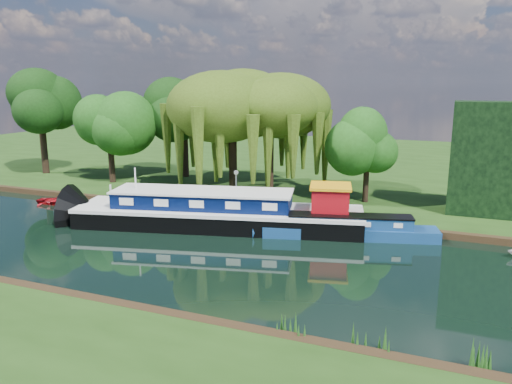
% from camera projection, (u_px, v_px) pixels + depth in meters
% --- Properties ---
extents(ground, '(120.00, 120.00, 0.00)m').
position_uv_depth(ground, '(158.00, 246.00, 30.33)').
color(ground, black).
extents(far_bank, '(120.00, 52.00, 0.45)m').
position_uv_depth(far_bank, '(311.00, 161.00, 61.08)').
color(far_bank, '#1A370F').
rests_on(far_bank, ground).
extents(dutch_barge, '(20.11, 8.83, 4.14)m').
position_uv_depth(dutch_barge, '(221.00, 212.00, 34.19)').
color(dutch_barge, black).
rests_on(dutch_barge, ground).
extents(narrowboat, '(11.14, 4.64, 1.61)m').
position_uv_depth(narrowboat, '(350.00, 229.00, 31.91)').
color(narrowboat, navy).
rests_on(narrowboat, ground).
extents(red_dinghy, '(3.59, 2.92, 0.65)m').
position_uv_depth(red_dinghy, '(57.00, 203.00, 40.94)').
color(red_dinghy, '#9E0B13').
rests_on(red_dinghy, ground).
extents(willow_left, '(8.25, 8.25, 9.89)m').
position_uv_depth(willow_left, '(232.00, 108.00, 41.76)').
color(willow_left, black).
rests_on(willow_left, far_bank).
extents(willow_right, '(7.52, 7.52, 9.17)m').
position_uv_depth(willow_right, '(270.00, 114.00, 41.12)').
color(willow_right, black).
rests_on(willow_right, far_bank).
extents(tree_far_left, '(5.06, 5.06, 8.16)m').
position_uv_depth(tree_far_left, '(109.00, 123.00, 46.25)').
color(tree_far_left, black).
rests_on(tree_far_left, far_bank).
extents(tree_far_back, '(5.71, 5.71, 9.60)m').
position_uv_depth(tree_far_back, '(40.00, 108.00, 50.69)').
color(tree_far_back, black).
rests_on(tree_far_back, far_bank).
extents(tree_far_mid, '(5.44, 5.44, 8.90)m').
position_uv_depth(tree_far_mid, '(184.00, 115.00, 48.86)').
color(tree_far_mid, black).
rests_on(tree_far_mid, far_bank).
extents(tree_far_right, '(3.90, 3.90, 6.38)m').
position_uv_depth(tree_far_right, '(368.00, 147.00, 38.71)').
color(tree_far_right, black).
rests_on(tree_far_right, far_bank).
extents(conifer_hedge, '(6.00, 3.00, 8.00)m').
position_uv_depth(conifer_hedge, '(496.00, 159.00, 35.13)').
color(conifer_hedge, black).
rests_on(conifer_hedge, far_bank).
extents(lamppost, '(0.36, 0.36, 2.56)m').
position_uv_depth(lamppost, '(236.00, 178.00, 39.14)').
color(lamppost, silver).
rests_on(lamppost, far_bank).
extents(mooring_posts, '(19.16, 0.16, 1.00)m').
position_uv_depth(mooring_posts, '(213.00, 200.00, 37.92)').
color(mooring_posts, silver).
rests_on(mooring_posts, far_bank).
extents(reeds_near, '(33.70, 1.50, 1.10)m').
position_uv_depth(reeds_near, '(199.00, 308.00, 20.85)').
color(reeds_near, '#174B14').
rests_on(reeds_near, ground).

